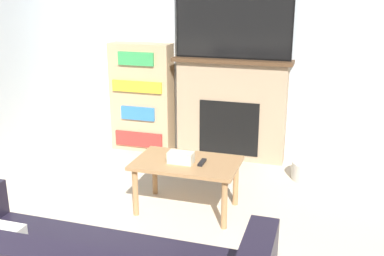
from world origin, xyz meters
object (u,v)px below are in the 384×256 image
(fireplace, at_px, (231,109))
(storage_basket, at_px, (312,171))
(coffee_table, at_px, (187,168))
(tv, at_px, (233,23))
(bookshelf, at_px, (142,98))

(fireplace, bearing_deg, storage_basket, -21.95)
(fireplace, xyz_separation_m, coffee_table, (-0.08, -1.42, -0.19))
(coffee_table, bearing_deg, tv, 86.69)
(coffee_table, bearing_deg, storage_basket, 44.87)
(fireplace, height_order, coffee_table, fireplace)
(bookshelf, bearing_deg, fireplace, 1.18)
(tv, distance_m, storage_basket, 1.79)
(bookshelf, height_order, storage_basket, bookshelf)
(tv, xyz_separation_m, bookshelf, (-1.10, -0.00, -0.90))
(coffee_table, relative_size, storage_basket, 2.19)
(fireplace, relative_size, tv, 1.04)
(fireplace, relative_size, coffee_table, 1.48)
(fireplace, bearing_deg, tv, -90.00)
(tv, relative_size, storage_basket, 3.11)
(fireplace, bearing_deg, coffee_table, -93.27)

